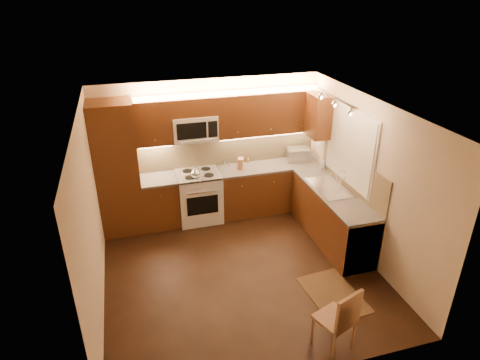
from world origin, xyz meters
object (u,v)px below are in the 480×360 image
object	(u,v)px
kettle	(195,173)
dining_chair	(335,317)
stove	(199,196)
knife_block	(241,163)
soap_bottle	(322,163)
sink	(331,184)
microwave	(194,128)
toaster_oven	(298,154)

from	to	relation	value
kettle	dining_chair	xyz separation A→B (m)	(1.03, -3.21, -0.57)
stove	knife_block	size ratio (longest dim) A/B	4.52
knife_block	soap_bottle	size ratio (longest dim) A/B	1.09
sink	knife_block	distance (m)	1.67
knife_block	dining_chair	bearing A→B (deg)	-62.95
microwave	soap_bottle	size ratio (longest dim) A/B	4.06
knife_block	soap_bottle	world-z (taller)	knife_block
knife_block	dining_chair	world-z (taller)	knife_block
stove	sink	world-z (taller)	sink
knife_block	soap_bottle	bearing A→B (deg)	10.14
soap_bottle	dining_chair	distance (m)	3.34
microwave	kettle	xyz separation A→B (m)	(-0.08, -0.30, -0.70)
sink	kettle	distance (m)	2.29
kettle	dining_chair	bearing A→B (deg)	-62.31
stove	sink	xyz separation A→B (m)	(2.00, -1.12, 0.52)
sink	soap_bottle	size ratio (longest dim) A/B	4.59
kettle	soap_bottle	distance (m)	2.32
kettle	knife_block	xyz separation A→B (m)	(0.87, 0.19, -0.02)
stove	toaster_oven	xyz separation A→B (m)	(1.94, 0.11, 0.56)
toaster_oven	knife_block	world-z (taller)	toaster_oven
stove	microwave	distance (m)	1.27
microwave	dining_chair	bearing A→B (deg)	-74.75
stove	microwave	xyz separation A→B (m)	(0.00, 0.14, 1.26)
stove	microwave	world-z (taller)	microwave
kettle	toaster_oven	distance (m)	2.04
kettle	soap_bottle	size ratio (longest dim) A/B	1.04
microwave	dining_chair	distance (m)	3.85
stove	sink	bearing A→B (deg)	-29.36
sink	knife_block	world-z (taller)	knife_block
microwave	kettle	bearing A→B (deg)	-104.58
sink	kettle	world-z (taller)	kettle
microwave	kettle	world-z (taller)	microwave
sink	dining_chair	size ratio (longest dim) A/B	0.97
kettle	toaster_oven	size ratio (longest dim) A/B	0.48
stove	soap_bottle	bearing A→B (deg)	-8.51
dining_chair	stove	bearing A→B (deg)	85.79
microwave	sink	world-z (taller)	microwave
sink	toaster_oven	xyz separation A→B (m)	(-0.06, 1.23, 0.05)
sink	kettle	size ratio (longest dim) A/B	4.43
kettle	dining_chair	distance (m)	3.42
microwave	kettle	distance (m)	0.77
kettle	soap_bottle	bearing A→B (deg)	5.62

